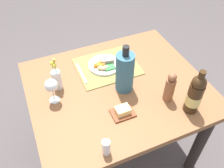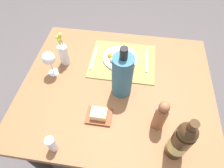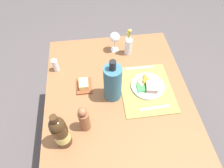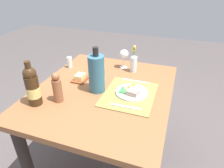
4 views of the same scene
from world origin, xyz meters
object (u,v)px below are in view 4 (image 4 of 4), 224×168
object	(u,v)px
pepper_mill	(57,88)
cooler_bottle	(96,73)
dinner_plate	(131,91)
knife	(135,81)
fork	(125,107)
flower_vase	(134,63)
wine_glass	(124,55)
salt_shaker	(70,62)
wine_bottle	(32,87)
dining_table	(104,104)
butter_dish	(80,78)

from	to	relation	value
pepper_mill	cooler_bottle	world-z (taller)	cooler_bottle
dinner_plate	knife	world-z (taller)	dinner_plate
fork	flower_vase	size ratio (longest dim) A/B	0.84
fork	cooler_bottle	size ratio (longest dim) A/B	0.61
wine_glass	salt_shaker	size ratio (longest dim) A/B	1.70
dinner_plate	pepper_mill	world-z (taller)	pepper_mill
dinner_plate	wine_bottle	xyz separation A→B (m)	(-0.31, 0.54, 0.10)
dining_table	knife	bearing A→B (deg)	-47.35
dining_table	wine_glass	distance (m)	0.47
dining_table	butter_dish	size ratio (longest dim) A/B	8.47
knife	cooler_bottle	size ratio (longest dim) A/B	0.65
dinner_plate	butter_dish	xyz separation A→B (m)	(0.06, 0.42, -0.00)
knife	wine_glass	world-z (taller)	wine_glass
wine_bottle	salt_shaker	bearing A→B (deg)	6.89
wine_bottle	cooler_bottle	distance (m)	0.41
dining_table	knife	world-z (taller)	knife
flower_vase	dining_table	bearing A→B (deg)	159.33
dinner_plate	salt_shaker	size ratio (longest dim) A/B	2.30
salt_shaker	wine_glass	bearing A→B (deg)	-70.87
pepper_mill	wine_bottle	size ratio (longest dim) A/B	0.69
butter_dish	wine_bottle	size ratio (longest dim) A/B	0.45
dinner_plate	salt_shaker	world-z (taller)	salt_shaker
pepper_mill	cooler_bottle	size ratio (longest dim) A/B	0.64
flower_vase	wine_bottle	bearing A→B (deg)	144.26
knife	cooler_bottle	xyz separation A→B (m)	(-0.21, 0.23, 0.12)
salt_shaker	fork	bearing A→B (deg)	-123.22
butter_dish	cooler_bottle	distance (m)	0.23
pepper_mill	salt_shaker	bearing A→B (deg)	21.59
dinner_plate	knife	bearing A→B (deg)	4.24
cooler_bottle	fork	bearing A→B (deg)	-118.34
wine_glass	flower_vase	xyz separation A→B (m)	(-0.05, -0.10, -0.04)
knife	salt_shaker	xyz separation A→B (m)	(0.07, 0.60, 0.04)
salt_shaker	pepper_mill	bearing A→B (deg)	-158.41
flower_vase	fork	bearing A→B (deg)	-171.11
wine_bottle	pepper_mill	bearing A→B (deg)	-57.90
cooler_bottle	pepper_mill	bearing A→B (deg)	137.67
salt_shaker	cooler_bottle	bearing A→B (deg)	-126.19
fork	wine_glass	xyz separation A→B (m)	(0.55, 0.17, 0.11)
dining_table	cooler_bottle	bearing A→B (deg)	129.88
knife	flower_vase	bearing A→B (deg)	19.59
knife	pepper_mill	distance (m)	0.58
salt_shaker	flower_vase	distance (m)	0.55
pepper_mill	butter_dish	bearing A→B (deg)	-0.36
flower_vase	cooler_bottle	bearing A→B (deg)	156.18
wine_glass	flower_vase	bearing A→B (deg)	-116.30
pepper_mill	knife	bearing A→B (deg)	-45.21
wine_glass	butter_dish	xyz separation A→B (m)	(-0.33, 0.25, -0.10)
fork	wine_bottle	distance (m)	0.58
cooler_bottle	salt_shaker	size ratio (longest dim) A/B	3.31
wine_bottle	flower_vase	bearing A→B (deg)	-35.74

